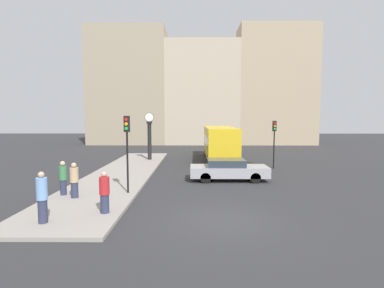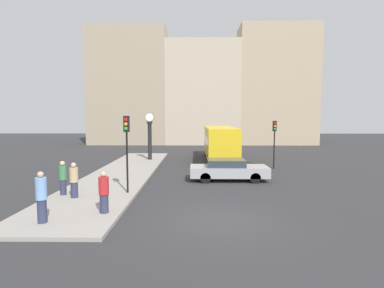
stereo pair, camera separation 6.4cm
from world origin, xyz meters
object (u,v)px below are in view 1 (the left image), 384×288
street_clock (149,137)px  pedestrian_red_top (105,193)px  sedan_car (228,169)px  pedestrian_green_hoodie (63,178)px  pedestrian_blue_stripe (42,197)px  traffic_light_far (274,134)px  traffic_light_near (127,138)px  pedestrian_tan_coat (74,180)px  bus_distant (220,142)px

street_clock → pedestrian_red_top: street_clock is taller
sedan_car → pedestrian_green_hoodie: (-8.09, -3.93, 0.28)m
pedestrian_red_top → pedestrian_blue_stripe: 2.10m
sedan_car → traffic_light_far: traffic_light_far is taller
traffic_light_near → traffic_light_far: 11.86m
pedestrian_blue_stripe → pedestrian_tan_coat: 3.24m
sedan_car → traffic_light_near: size_ratio=1.25×
traffic_light_far → pedestrian_green_hoodie: (-11.89, -8.16, -1.58)m
pedestrian_red_top → sedan_car: bearing=50.6°
traffic_light_far → pedestrian_red_top: 14.26m
sedan_car → pedestrian_red_top: bearing=-129.4°
traffic_light_far → pedestrian_tan_coat: (-11.18, -8.65, -1.59)m
pedestrian_green_hoodie → street_clock: bearing=79.2°
sedan_car → pedestrian_tan_coat: 8.60m
pedestrian_blue_stripe → street_clock: bearing=85.1°
bus_distant → pedestrian_blue_stripe: size_ratio=5.21×
pedestrian_green_hoodie → pedestrian_red_top: bearing=-44.1°
pedestrian_red_top → pedestrian_tan_coat: 2.93m
bus_distant → traffic_light_near: size_ratio=2.51×
bus_distant → sedan_car: bearing=-91.2°
bus_distant → pedestrian_tan_coat: (-7.56, -12.81, -0.73)m
street_clock → traffic_light_near: bearing=-86.7°
pedestrian_red_top → pedestrian_green_hoodie: bearing=135.9°
bus_distant → traffic_light_near: (-5.37, -11.90, 1.12)m
traffic_light_near → pedestrian_red_top: 3.58m
pedestrian_blue_stripe → pedestrian_green_hoodie: (-0.92, 3.71, -0.09)m
pedestrian_red_top → pedestrian_green_hoodie: pedestrian_green_hoodie is taller
traffic_light_far → pedestrian_tan_coat: size_ratio=2.20×
pedestrian_blue_stripe → pedestrian_green_hoodie: bearing=103.9°
street_clock → pedestrian_blue_stripe: size_ratio=2.27×
sedan_car → pedestrian_red_top: 8.49m
traffic_light_near → pedestrian_green_hoodie: 3.46m
traffic_light_far → pedestrian_red_top: bearing=-130.4°
bus_distant → pedestrian_green_hoodie: size_ratio=5.81×
street_clock → pedestrian_tan_coat: size_ratio=2.53×
sedan_car → pedestrian_red_top: (-5.38, -6.56, 0.26)m
traffic_light_far → pedestrian_red_top: (-9.18, -10.79, -1.60)m
pedestrian_red_top → pedestrian_tan_coat: bearing=133.0°
pedestrian_blue_stripe → pedestrian_green_hoodie: pedestrian_blue_stripe is taller
street_clock → sedan_car: bearing=-53.5°
traffic_light_far → sedan_car: bearing=-131.9°
traffic_light_far → traffic_light_near: bearing=-139.3°
sedan_car → pedestrian_blue_stripe: size_ratio=2.58×
street_clock → pedestrian_green_hoodie: size_ratio=2.53×
traffic_light_near → pedestrian_red_top: bearing=-93.6°
traffic_light_far → pedestrian_red_top: traffic_light_far is taller
bus_distant → traffic_light_near: bearing=-114.3°
sedan_car → pedestrian_green_hoodie: bearing=-154.1°
pedestrian_blue_stripe → bus_distant: bearing=65.4°
street_clock → pedestrian_tan_coat: street_clock is taller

